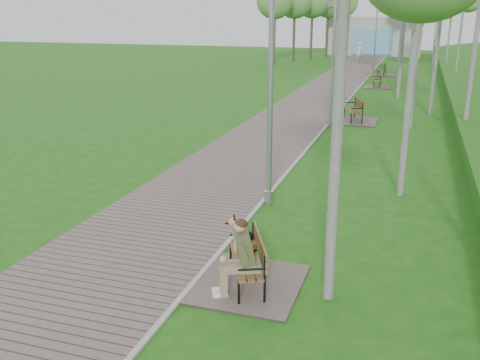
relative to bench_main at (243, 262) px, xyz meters
The scene contains 12 objects.
ground 3.64m from the bench_main, 103.34° to the left, with size 120.00×120.00×0.00m, color #1A5410.
walkway 25.15m from the bench_main, 95.90° to the left, with size 3.50×67.00×0.04m, color #635750.
kerb 25.03m from the bench_main, 91.91° to the left, with size 0.10×67.00×0.05m, color #999993.
building_north 54.56m from the bench_main, 92.45° to the left, with size 10.00×5.20×4.00m.
bench_main is the anchor object (origin of this frame).
bench_second 15.45m from the bench_main, 89.74° to the left, with size 1.97×2.19×1.21m.
bench_third 27.00m from the bench_main, 89.59° to the left, with size 1.61×1.79×0.99m.
bench_far 33.99m from the bench_main, 90.02° to the left, with size 1.92×2.14×1.18m.
lamp_post_near 4.79m from the bench_main, 99.11° to the left, with size 0.22×0.22×5.77m.
lamp_post_second 14.24m from the bench_main, 92.94° to the left, with size 0.21×0.21×5.32m.
lamp_post_third 32.18m from the bench_main, 90.90° to the left, with size 0.18×0.18×4.70m.
pedestrian_near 44.00m from the bench_main, 93.63° to the left, with size 0.68×0.45×1.87m, color silver.
Camera 1 is at (3.41, -11.52, 4.60)m, focal length 40.00 mm.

